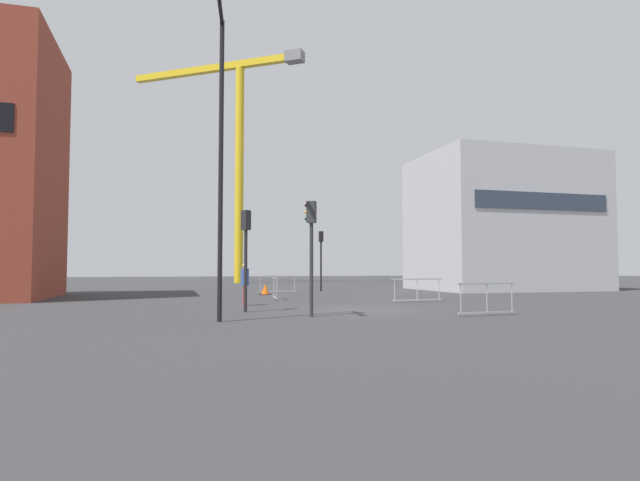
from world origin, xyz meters
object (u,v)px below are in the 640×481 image
object	(u,v)px
traffic_cone_by_barrier	(265,290)
construction_crane	(235,131)
traffic_light_far	(321,251)
pedestrian_walking	(245,281)
streetlamp_tall	(221,144)
traffic_light_median	(311,238)
traffic_light_near	(246,243)

from	to	relation	value
traffic_cone_by_barrier	construction_crane	bearing A→B (deg)	87.80
traffic_light_far	pedestrian_walking	bearing A→B (deg)	-118.91
streetlamp_tall	traffic_cone_by_barrier	bearing A→B (deg)	75.43
traffic_light_median	traffic_light_far	world-z (taller)	traffic_light_far
traffic_light_median	construction_crane	bearing A→B (deg)	87.16
traffic_light_median	traffic_light_far	size ratio (longest dim) A/B	0.92
streetlamp_tall	traffic_light_far	distance (m)	20.85
traffic_light_median	pedestrian_walking	bearing A→B (deg)	103.58
traffic_light_far	pedestrian_walking	distance (m)	14.09
pedestrian_walking	traffic_cone_by_barrier	bearing A→B (deg)	74.78
streetlamp_tall	traffic_light_near	world-z (taller)	streetlamp_tall
traffic_light_near	traffic_cone_by_barrier	distance (m)	12.46
traffic_cone_by_barrier	traffic_light_near	bearing A→B (deg)	-103.09
traffic_light_near	traffic_cone_by_barrier	world-z (taller)	traffic_light_near
traffic_light_near	pedestrian_walking	world-z (taller)	traffic_light_near
streetlamp_tall	pedestrian_walking	world-z (taller)	streetlamp_tall
streetlamp_tall	pedestrian_walking	distance (m)	8.03
pedestrian_walking	traffic_cone_by_barrier	world-z (taller)	pedestrian_walking
traffic_light_near	pedestrian_walking	bearing A→B (deg)	82.71
construction_crane	traffic_light_median	bearing A→B (deg)	-92.84
traffic_light_far	traffic_cone_by_barrier	xyz separation A→B (m)	(-4.41, -3.58, -2.41)
construction_crane	traffic_light_near	xyz separation A→B (m)	(-3.72, -36.57, -13.42)
streetlamp_tall	traffic_light_far	xyz separation A→B (m)	(8.39, 18.93, -2.48)
streetlamp_tall	pedestrian_walking	xyz separation A→B (m)	(1.63, 6.68, -4.15)
pedestrian_walking	traffic_cone_by_barrier	size ratio (longest dim) A/B	2.75
pedestrian_walking	streetlamp_tall	bearing A→B (deg)	-103.71
traffic_cone_by_barrier	streetlamp_tall	bearing A→B (deg)	-104.57
traffic_cone_by_barrier	traffic_light_far	bearing A→B (deg)	39.13
traffic_light_median	traffic_cone_by_barrier	xyz separation A→B (m)	(0.99, 14.33, -2.21)
construction_crane	traffic_light_near	distance (m)	39.13
streetlamp_tall	traffic_light_near	distance (m)	4.52
construction_crane	traffic_light_far	distance (m)	25.05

